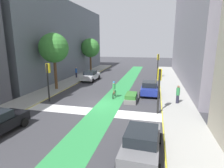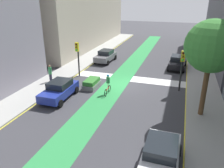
{
  "view_description": "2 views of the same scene",
  "coord_description": "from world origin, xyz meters",
  "px_view_note": "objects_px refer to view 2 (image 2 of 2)",
  "views": [
    {
      "loc": [
        5.2,
        -16.39,
        5.93
      ],
      "look_at": [
        0.51,
        3.33,
        1.34
      ],
      "focal_mm": 29.45,
      "sensor_mm": 36.0,
      "label": 1
    },
    {
      "loc": [
        -5.2,
        20.13,
        8.44
      ],
      "look_at": [
        0.01,
        4.12,
        1.68
      ],
      "focal_mm": 35.45,
      "sensor_mm": 36.0,
      "label": 2
    }
  ],
  "objects_px": {
    "car_white_left_far": "(160,157)",
    "cyclist_in_lane": "(108,84)",
    "car_blue_right_far": "(59,90)",
    "street_tree_near": "(212,47)",
    "car_grey_right_near": "(106,56)",
    "median_planter": "(92,84)",
    "pedestrian_sidewalk_right_a": "(50,73)",
    "traffic_signal_near_left": "(182,63)",
    "car_black_left_near": "(177,62)",
    "traffic_signal_near_right": "(78,53)"
  },
  "relations": [
    {
      "from": "traffic_signal_near_right",
      "to": "car_blue_right_far",
      "type": "relative_size",
      "value": 0.9
    },
    {
      "from": "car_blue_right_far",
      "to": "cyclist_in_lane",
      "type": "xyz_separation_m",
      "value": [
        -3.71,
        -2.23,
        0.17
      ]
    },
    {
      "from": "traffic_signal_near_right",
      "to": "median_planter",
      "type": "height_order",
      "value": "traffic_signal_near_right"
    },
    {
      "from": "car_grey_right_near",
      "to": "car_white_left_far",
      "type": "bearing_deg",
      "value": 117.38
    },
    {
      "from": "car_blue_right_far",
      "to": "car_black_left_near",
      "type": "bearing_deg",
      "value": -127.75
    },
    {
      "from": "car_blue_right_far",
      "to": "cyclist_in_lane",
      "type": "distance_m",
      "value": 4.33
    },
    {
      "from": "traffic_signal_near_right",
      "to": "pedestrian_sidewalk_right_a",
      "type": "bearing_deg",
      "value": 55.07
    },
    {
      "from": "car_white_left_far",
      "to": "pedestrian_sidewalk_right_a",
      "type": "height_order",
      "value": "pedestrian_sidewalk_right_a"
    },
    {
      "from": "cyclist_in_lane",
      "to": "pedestrian_sidewalk_right_a",
      "type": "xyz_separation_m",
      "value": [
        6.52,
        -0.78,
        0.08
      ]
    },
    {
      "from": "pedestrian_sidewalk_right_a",
      "to": "street_tree_near",
      "type": "xyz_separation_m",
      "value": [
        -14.47,
        2.46,
        4.2
      ]
    },
    {
      "from": "cyclist_in_lane",
      "to": "median_planter",
      "type": "relative_size",
      "value": 0.86
    },
    {
      "from": "traffic_signal_near_right",
      "to": "cyclist_in_lane",
      "type": "height_order",
      "value": "traffic_signal_near_right"
    },
    {
      "from": "traffic_signal_near_left",
      "to": "car_white_left_far",
      "type": "height_order",
      "value": "traffic_signal_near_left"
    },
    {
      "from": "car_grey_right_near",
      "to": "median_planter",
      "type": "distance_m",
      "value": 9.26
    },
    {
      "from": "car_blue_right_far",
      "to": "median_planter",
      "type": "relative_size",
      "value": 1.95
    },
    {
      "from": "traffic_signal_near_left",
      "to": "car_blue_right_far",
      "type": "height_order",
      "value": "traffic_signal_near_left"
    },
    {
      "from": "car_black_left_near",
      "to": "pedestrian_sidewalk_right_a",
      "type": "bearing_deg",
      "value": 36.75
    },
    {
      "from": "traffic_signal_near_right",
      "to": "car_blue_right_far",
      "type": "distance_m",
      "value": 6.08
    },
    {
      "from": "cyclist_in_lane",
      "to": "street_tree_near",
      "type": "xyz_separation_m",
      "value": [
        -7.95,
        1.68,
        4.29
      ]
    },
    {
      "from": "car_grey_right_near",
      "to": "cyclist_in_lane",
      "type": "bearing_deg",
      "value": 110.64
    },
    {
      "from": "street_tree_near",
      "to": "traffic_signal_near_left",
      "type": "bearing_deg",
      "value": -68.23
    },
    {
      "from": "car_grey_right_near",
      "to": "street_tree_near",
      "type": "bearing_deg",
      "value": 135.07
    },
    {
      "from": "car_black_left_near",
      "to": "pedestrian_sidewalk_right_a",
      "type": "xyz_separation_m",
      "value": [
        12.2,
        9.11,
        0.25
      ]
    },
    {
      "from": "car_grey_right_near",
      "to": "car_blue_right_far",
      "type": "relative_size",
      "value": 1.01
    },
    {
      "from": "street_tree_near",
      "to": "traffic_signal_near_right",
      "type": "bearing_deg",
      "value": -22.28
    },
    {
      "from": "traffic_signal_near_left",
      "to": "median_planter",
      "type": "relative_size",
      "value": 1.8
    },
    {
      "from": "car_black_left_near",
      "to": "car_blue_right_far",
      "type": "bearing_deg",
      "value": 52.25
    },
    {
      "from": "car_white_left_far",
      "to": "cyclist_in_lane",
      "type": "relative_size",
      "value": 2.28
    },
    {
      "from": "median_planter",
      "to": "pedestrian_sidewalk_right_a",
      "type": "bearing_deg",
      "value": 1.7
    },
    {
      "from": "car_blue_right_far",
      "to": "street_tree_near",
      "type": "xyz_separation_m",
      "value": [
        -11.65,
        -0.55,
        4.46
      ]
    },
    {
      "from": "car_black_left_near",
      "to": "car_white_left_far",
      "type": "bearing_deg",
      "value": 89.97
    },
    {
      "from": "traffic_signal_near_right",
      "to": "car_black_left_near",
      "type": "bearing_deg",
      "value": -148.12
    },
    {
      "from": "car_white_left_far",
      "to": "pedestrian_sidewalk_right_a",
      "type": "bearing_deg",
      "value": -36.47
    },
    {
      "from": "car_white_left_far",
      "to": "traffic_signal_near_right",
      "type": "bearing_deg",
      "value": -48.61
    },
    {
      "from": "car_grey_right_near",
      "to": "car_black_left_near",
      "type": "distance_m",
      "value": 9.45
    },
    {
      "from": "cyclist_in_lane",
      "to": "car_black_left_near",
      "type": "bearing_deg",
      "value": -119.87
    },
    {
      "from": "car_grey_right_near",
      "to": "traffic_signal_near_left",
      "type": "bearing_deg",
      "value": 143.55
    },
    {
      "from": "traffic_signal_near_left",
      "to": "car_blue_right_far",
      "type": "xyz_separation_m",
      "value": [
        9.93,
        4.85,
        -1.94
      ]
    },
    {
      "from": "traffic_signal_near_left",
      "to": "pedestrian_sidewalk_right_a",
      "type": "height_order",
      "value": "traffic_signal_near_left"
    },
    {
      "from": "traffic_signal_near_left",
      "to": "car_black_left_near",
      "type": "height_order",
      "value": "traffic_signal_near_left"
    },
    {
      "from": "cyclist_in_lane",
      "to": "pedestrian_sidewalk_right_a",
      "type": "distance_m",
      "value": 6.57
    },
    {
      "from": "car_white_left_far",
      "to": "car_blue_right_far",
      "type": "xyz_separation_m",
      "value": [
        9.38,
        -6.0,
        0.0
      ]
    },
    {
      "from": "car_black_left_near",
      "to": "traffic_signal_near_right",
      "type": "bearing_deg",
      "value": 31.88
    },
    {
      "from": "traffic_signal_near_left",
      "to": "pedestrian_sidewalk_right_a",
      "type": "xyz_separation_m",
      "value": [
        12.75,
        1.84,
        -1.69
      ]
    },
    {
      "from": "car_blue_right_far",
      "to": "median_planter",
      "type": "bearing_deg",
      "value": -118.35
    },
    {
      "from": "car_grey_right_near",
      "to": "cyclist_in_lane",
      "type": "height_order",
      "value": "cyclist_in_lane"
    },
    {
      "from": "car_white_left_far",
      "to": "car_blue_right_far",
      "type": "relative_size",
      "value": 1.0
    },
    {
      "from": "traffic_signal_near_left",
      "to": "car_black_left_near",
      "type": "distance_m",
      "value": 7.55
    },
    {
      "from": "pedestrian_sidewalk_right_a",
      "to": "car_blue_right_far",
      "type": "bearing_deg",
      "value": 133.04
    },
    {
      "from": "car_black_left_near",
      "to": "median_planter",
      "type": "height_order",
      "value": "car_black_left_near"
    }
  ]
}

